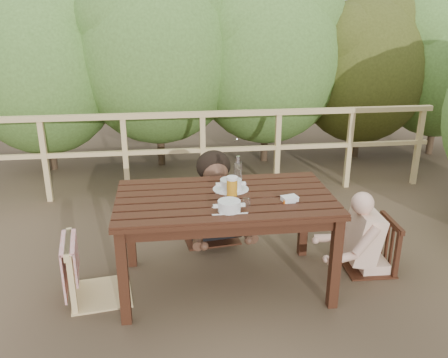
{
  "coord_description": "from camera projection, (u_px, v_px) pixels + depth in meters",
  "views": [
    {
      "loc": [
        -0.43,
        -3.29,
        2.14
      ],
      "look_at": [
        0.0,
        0.05,
        0.9
      ],
      "focal_mm": 37.65,
      "sensor_mm": 36.0,
      "label": 1
    }
  ],
  "objects": [
    {
      "name": "chair_far",
      "position": [
        209.0,
        188.0,
        4.47
      ],
      "size": [
        0.57,
        0.57,
        1.03
      ],
      "primitive_type": "cube",
      "rotation": [
        0.0,
        0.0,
        0.13
      ],
      "color": "black",
      "rests_on": "ground"
    },
    {
      "name": "soup_near",
      "position": [
        229.0,
        207.0,
        3.31
      ],
      "size": [
        0.27,
        0.27,
        0.09
      ],
      "primitive_type": "cylinder",
      "color": "silver",
      "rests_on": "table"
    },
    {
      "name": "table",
      "position": [
        225.0,
        242.0,
        3.72
      ],
      "size": [
        1.65,
        0.93,
        0.76
      ],
      "primitive_type": "cube",
      "color": "black",
      "rests_on": "ground"
    },
    {
      "name": "soup_far",
      "position": [
        231.0,
        185.0,
        3.71
      ],
      "size": [
        0.29,
        0.29,
        0.1
      ],
      "primitive_type": "cylinder",
      "color": "white",
      "rests_on": "table"
    },
    {
      "name": "diner_right",
      "position": [
        377.0,
        206.0,
        3.9
      ],
      "size": [
        0.59,
        0.49,
        1.16
      ],
      "primitive_type": null,
      "rotation": [
        0.0,
        0.0,
        1.54
      ],
      "color": "beige",
      "rests_on": "ground"
    },
    {
      "name": "beer_glass",
      "position": [
        232.0,
        187.0,
        3.57
      ],
      "size": [
        0.09,
        0.09,
        0.17
      ],
      "primitive_type": "cylinder",
      "color": "gold",
      "rests_on": "table"
    },
    {
      "name": "chair_right",
      "position": [
        371.0,
        224.0,
        3.95
      ],
      "size": [
        0.43,
        0.43,
        0.84
      ],
      "primitive_type": "cube",
      "rotation": [
        0.0,
        0.0,
        -1.61
      ],
      "color": "black",
      "rests_on": "ground"
    },
    {
      "name": "woman",
      "position": [
        209.0,
        168.0,
        4.42
      ],
      "size": [
        0.66,
        0.77,
        1.41
      ],
      "primitive_type": null,
      "rotation": [
        0.0,
        0.0,
        3.27
      ],
      "color": "black",
      "rests_on": "ground"
    },
    {
      "name": "chair_left",
      "position": [
        96.0,
        241.0,
        3.55
      ],
      "size": [
        0.53,
        0.53,
        0.95
      ],
      "primitive_type": "cube",
      "rotation": [
        0.0,
        0.0,
        1.71
      ],
      "color": "#D6B576",
      "rests_on": "ground"
    },
    {
      "name": "butter_tub",
      "position": [
        290.0,
        200.0,
        3.49
      ],
      "size": [
        0.14,
        0.11,
        0.05
      ],
      "primitive_type": "cube",
      "rotation": [
        0.0,
        0.0,
        0.24
      ],
      "color": "white",
      "rests_on": "table"
    },
    {
      "name": "hedge_row",
      "position": [
        224.0,
        26.0,
        6.22
      ],
      "size": [
        6.6,
        1.6,
        3.8
      ],
      "primitive_type": null,
      "color": "#476B2C",
      "rests_on": "ground"
    },
    {
      "name": "tumbler",
      "position": [
        246.0,
        203.0,
        3.4
      ],
      "size": [
        0.06,
        0.06,
        0.07
      ],
      "primitive_type": "cylinder",
      "color": "silver",
      "rests_on": "table"
    },
    {
      "name": "ground",
      "position": [
        225.0,
        284.0,
        3.85
      ],
      "size": [
        60.0,
        60.0,
        0.0
      ],
      "primitive_type": "plane",
      "color": "brown",
      "rests_on": "ground"
    },
    {
      "name": "bottle",
      "position": [
        238.0,
        173.0,
        3.7
      ],
      "size": [
        0.07,
        0.07,
        0.28
      ],
      "primitive_type": "cylinder",
      "color": "silver",
      "rests_on": "table"
    },
    {
      "name": "railing",
      "position": [
        203.0,
        154.0,
        5.54
      ],
      "size": [
        5.6,
        0.1,
        1.01
      ],
      "primitive_type": "cube",
      "color": "#D6B576",
      "rests_on": "ground"
    }
  ]
}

